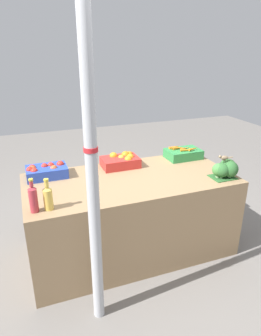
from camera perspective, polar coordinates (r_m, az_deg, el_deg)
name	(u,v)px	position (r m, az deg, el deg)	size (l,w,h in m)	color
ground_plane	(130,248)	(3.20, 0.00, -15.01)	(10.00, 10.00, 0.00)	slate
market_table	(130,215)	(2.98, 0.00, -8.90)	(1.94, 0.93, 0.79)	#937551
support_pole	(91,161)	(1.87, -7.47, 1.30)	(0.09, 0.09, 2.54)	#B7BABF
apple_crate	(46,171)	(2.91, -15.83, -0.56)	(0.37, 0.25, 0.13)	#2847B7
orange_crate	(121,161)	(3.05, -1.79, 1.37)	(0.37, 0.25, 0.14)	red
carrot_crate	(183,153)	(3.33, 10.01, 2.74)	(0.37, 0.25, 0.14)	#2D8442
broccoli_pile	(226,169)	(2.92, 17.72, -0.10)	(0.24, 0.21, 0.17)	#2D602D
juice_bottle_ruby	(33,198)	(2.30, -18.04, -5.48)	(0.06, 0.06, 0.27)	#B2333D
juice_bottle_golden	(48,197)	(2.31, -15.45, -5.36)	(0.07, 0.07, 0.25)	gold
sparrow_bird	(224,158)	(2.87, 17.38, 1.90)	(0.13, 0.06, 0.05)	#4C3D2D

